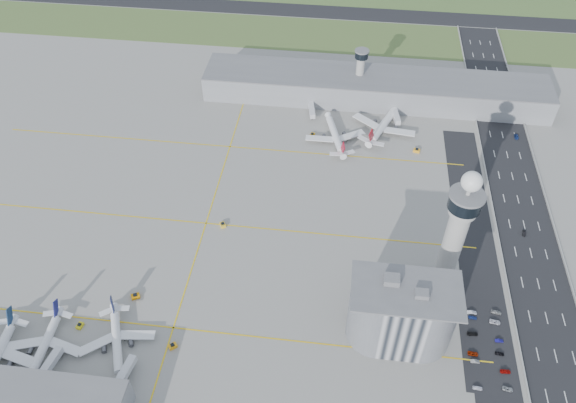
# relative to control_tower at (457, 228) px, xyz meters

# --- Properties ---
(ground) EXTENTS (1000.00, 1000.00, 0.00)m
(ground) POSITION_rel_control_tower_xyz_m (-72.00, -8.00, -35.04)
(ground) COLOR #9C9991
(grass_strip_0) EXTENTS (480.00, 50.00, 0.08)m
(grass_strip_0) POSITION_rel_control_tower_xyz_m (-92.00, 217.00, -35.00)
(grass_strip_0) COLOR #47632F
(grass_strip_0) RESTS_ON ground
(runway) EXTENTS (480.00, 22.00, 0.10)m
(runway) POSITION_rel_control_tower_xyz_m (-92.00, 254.00, -34.98)
(runway) COLOR black
(runway) RESTS_ON ground
(highway) EXTENTS (28.00, 500.00, 0.10)m
(highway) POSITION_rel_control_tower_xyz_m (43.00, -8.00, -34.99)
(highway) COLOR black
(highway) RESTS_ON ground
(barrier_left) EXTENTS (0.60, 500.00, 1.20)m
(barrier_left) POSITION_rel_control_tower_xyz_m (29.00, -8.00, -34.44)
(barrier_left) COLOR #9E9E99
(barrier_left) RESTS_ON ground
(landside_road) EXTENTS (18.00, 260.00, 0.08)m
(landside_road) POSITION_rel_control_tower_xyz_m (18.00, -18.00, -35.00)
(landside_road) COLOR black
(landside_road) RESTS_ON ground
(parking_lot) EXTENTS (20.00, 44.00, 0.10)m
(parking_lot) POSITION_rel_control_tower_xyz_m (16.00, -30.00, -34.99)
(parking_lot) COLOR black
(parking_lot) RESTS_ON ground
(taxiway_line_h_0) EXTENTS (260.00, 0.60, 0.01)m
(taxiway_line_h_0) POSITION_rel_control_tower_xyz_m (-112.00, -38.00, -35.04)
(taxiway_line_h_0) COLOR yellow
(taxiway_line_h_0) RESTS_ON ground
(taxiway_line_h_1) EXTENTS (260.00, 0.60, 0.01)m
(taxiway_line_h_1) POSITION_rel_control_tower_xyz_m (-112.00, 22.00, -35.04)
(taxiway_line_h_1) COLOR yellow
(taxiway_line_h_1) RESTS_ON ground
(taxiway_line_h_2) EXTENTS (260.00, 0.60, 0.01)m
(taxiway_line_h_2) POSITION_rel_control_tower_xyz_m (-112.00, 82.00, -35.04)
(taxiway_line_h_2) COLOR yellow
(taxiway_line_h_2) RESTS_ON ground
(taxiway_line_v) EXTENTS (0.60, 260.00, 0.01)m
(taxiway_line_v) POSITION_rel_control_tower_xyz_m (-112.00, 22.00, -35.04)
(taxiway_line_v) COLOR yellow
(taxiway_line_v) RESTS_ON ground
(control_tower) EXTENTS (14.00, 14.00, 64.50)m
(control_tower) POSITION_rel_control_tower_xyz_m (0.00, 0.00, 0.00)
(control_tower) COLOR #ADAAA5
(control_tower) RESTS_ON ground
(secondary_tower) EXTENTS (8.60, 8.60, 31.90)m
(secondary_tower) POSITION_rel_control_tower_xyz_m (-42.00, 142.00, -16.24)
(secondary_tower) COLOR #ADAAA5
(secondary_tower) RESTS_ON ground
(admin_building) EXTENTS (42.00, 24.00, 33.50)m
(admin_building) POSITION_rel_control_tower_xyz_m (-20.01, -30.00, -19.74)
(admin_building) COLOR #B2B2B7
(admin_building) RESTS_ON ground
(terminal_pier) EXTENTS (210.00, 32.00, 15.80)m
(terminal_pier) POSITION_rel_control_tower_xyz_m (-32.00, 140.00, -27.14)
(terminal_pier) COLOR gray
(terminal_pier) RESTS_ON ground
(airplane_near_b) EXTENTS (32.81, 38.16, 10.37)m
(airplane_near_b) POSITION_rel_control_tower_xyz_m (-160.00, -55.15, -29.86)
(airplane_near_b) COLOR white
(airplane_near_b) RESTS_ON ground
(airplane_near_c) EXTENTS (42.77, 45.72, 10.24)m
(airplane_near_c) POSITION_rel_control_tower_xyz_m (-131.91, -49.03, -29.92)
(airplane_near_c) COLOR white
(airplane_near_c) RESTS_ON ground
(airplane_far_a) EXTENTS (45.28, 49.45, 11.54)m
(airplane_far_a) POSITION_rel_control_tower_xyz_m (-53.48, 96.36, -29.27)
(airplane_far_a) COLOR white
(airplane_far_a) RESTS_ON ground
(airplane_far_b) EXTENTS (53.43, 57.14, 12.81)m
(airplane_far_b) POSITION_rel_control_tower_xyz_m (-25.63, 109.40, -28.64)
(airplane_far_b) COLOR white
(airplane_far_b) RESTS_ON ground
(jet_bridge_near_1) EXTENTS (5.39, 14.31, 5.70)m
(jet_bridge_near_1) POSITION_rel_control_tower_xyz_m (-155.00, -69.00, -32.19)
(jet_bridge_near_1) COLOR silver
(jet_bridge_near_1) RESTS_ON ground
(jet_bridge_near_2) EXTENTS (5.39, 14.31, 5.70)m
(jet_bridge_near_2) POSITION_rel_control_tower_xyz_m (-125.00, -69.00, -32.19)
(jet_bridge_near_2) COLOR silver
(jet_bridge_near_2) RESTS_ON ground
(jet_bridge_far_0) EXTENTS (5.39, 14.31, 5.70)m
(jet_bridge_far_0) POSITION_rel_control_tower_xyz_m (-70.00, 124.00, -32.19)
(jet_bridge_far_0) COLOR silver
(jet_bridge_far_0) RESTS_ON ground
(jet_bridge_far_1) EXTENTS (5.39, 14.31, 5.70)m
(jet_bridge_far_1) POSITION_rel_control_tower_xyz_m (-20.00, 124.00, -32.19)
(jet_bridge_far_1) COLOR silver
(jet_bridge_far_1) RESTS_ON ground
(tug_0) EXTENTS (2.75, 3.54, 1.85)m
(tug_0) POSITION_rel_control_tower_xyz_m (-150.60, -42.26, -34.12)
(tug_0) COLOR yellow
(tug_0) RESTS_ON ground
(tug_1) EXTENTS (4.27, 3.76, 2.07)m
(tug_1) POSITION_rel_control_tower_xyz_m (-132.35, -25.02, -34.01)
(tug_1) COLOR orange
(tug_1) RESTS_ON ground
(tug_2) EXTENTS (4.01, 3.87, 1.93)m
(tug_2) POSITION_rel_control_tower_xyz_m (-109.72, -46.84, -34.08)
(tug_2) COLOR #F7A214
(tug_2) RESTS_ON ground
(tug_3) EXTENTS (3.70, 4.09, 1.97)m
(tug_3) POSITION_rel_control_tower_xyz_m (-103.42, 21.30, -34.06)
(tug_3) COLOR yellow
(tug_3) RESTS_ON ground
(tug_4) EXTENTS (3.11, 3.77, 1.89)m
(tug_4) POSITION_rel_control_tower_xyz_m (-66.57, 97.54, -34.10)
(tug_4) COLOR #FEAC0E
(tug_4) RESTS_ON ground
(tug_5) EXTENTS (4.05, 3.23, 2.08)m
(tug_5) POSITION_rel_control_tower_xyz_m (-7.20, 90.56, -34.00)
(tug_5) COLOR orange
(tug_5) RESTS_ON ground
(car_lot_0) EXTENTS (3.74, 1.64, 1.25)m
(car_lot_0) POSITION_rel_control_tower_xyz_m (10.31, -50.02, -34.41)
(car_lot_0) COLOR white
(car_lot_0) RESTS_ON ground
(car_lot_1) EXTENTS (3.65, 1.41, 1.19)m
(car_lot_1) POSITION_rel_control_tower_xyz_m (10.67, -38.65, -34.45)
(car_lot_1) COLOR gray
(car_lot_1) RESTS_ON ground
(car_lot_2) EXTENTS (4.31, 2.23, 1.16)m
(car_lot_2) POSITION_rel_control_tower_xyz_m (10.21, -35.32, -34.46)
(car_lot_2) COLOR maroon
(car_lot_2) RESTS_ON ground
(car_lot_3) EXTENTS (4.52, 2.28, 1.26)m
(car_lot_3) POSITION_rel_control_tower_xyz_m (11.06, -25.94, -34.41)
(car_lot_3) COLOR black
(car_lot_3) RESTS_ON ground
(car_lot_4) EXTENTS (3.61, 1.67, 1.20)m
(car_lot_4) POSITION_rel_control_tower_xyz_m (11.96, -17.95, -34.44)
(car_lot_4) COLOR navy
(car_lot_4) RESTS_ON ground
(car_lot_5) EXTENTS (3.99, 1.53, 1.30)m
(car_lot_5) POSITION_rel_control_tower_xyz_m (11.87, -15.43, -34.39)
(car_lot_5) COLOR silver
(car_lot_5) RESTS_ON ground
(car_lot_6) EXTENTS (4.15, 2.36, 1.09)m
(car_lot_6) POSITION_rel_control_tower_xyz_m (21.65, -49.03, -34.50)
(car_lot_6) COLOR #9CA0A5
(car_lot_6) RESTS_ON ground
(car_lot_7) EXTENTS (4.20, 1.96, 1.19)m
(car_lot_7) POSITION_rel_control_tower_xyz_m (21.89, -41.65, -34.45)
(car_lot_7) COLOR #A10A07
(car_lot_7) RESTS_ON ground
(car_lot_8) EXTENTS (3.65, 1.76, 1.20)m
(car_lot_8) POSITION_rel_control_tower_xyz_m (20.79, -33.93, -34.44)
(car_lot_8) COLOR black
(car_lot_8) RESTS_ON ground
(car_lot_9) EXTENTS (3.44, 1.48, 1.10)m
(car_lot_9) POSITION_rel_control_tower_xyz_m (21.45, -27.94, -34.49)
(car_lot_9) COLOR navy
(car_lot_9) RESTS_ON ground
(car_lot_10) EXTENTS (4.74, 2.63, 1.26)m
(car_lot_10) POSITION_rel_control_tower_xyz_m (20.93, -19.07, -34.41)
(car_lot_10) COLOR silver
(car_lot_10) RESTS_ON ground
(car_lot_11) EXTENTS (4.45, 2.29, 1.23)m
(car_lot_11) POSITION_rel_control_tower_xyz_m (22.18, -14.06, -34.42)
(car_lot_11) COLOR gray
(car_lot_11) RESTS_ON ground
(car_hw_1) EXTENTS (1.93, 3.99, 1.26)m
(car_hw_1) POSITION_rel_control_tower_xyz_m (41.83, 33.96, -34.41)
(car_hw_1) COLOR black
(car_hw_1) RESTS_ON ground
(car_hw_2) EXTENTS (2.41, 4.83, 1.31)m
(car_hw_2) POSITION_rel_control_tower_xyz_m (50.54, 110.57, -34.38)
(car_hw_2) COLOR navy
(car_hw_2) RESTS_ON ground
(car_hw_4) EXTENTS (1.95, 3.94, 1.29)m
(car_hw_4) POSITION_rel_control_tower_xyz_m (35.69, 173.17, -34.40)
(car_hw_4) COLOR gray
(car_hw_4) RESTS_ON ground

